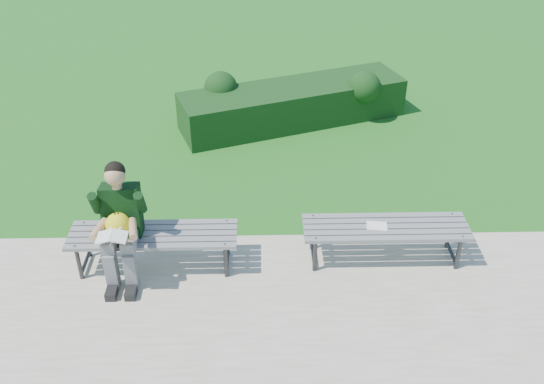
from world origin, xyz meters
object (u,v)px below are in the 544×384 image
hedge (293,102)px  bench_right (385,230)px  paper_sheet (377,226)px  seated_boy (120,220)px  bench_left (153,237)px

hedge → bench_right: (0.84, -3.48, 0.08)m
bench_right → paper_sheet: 0.12m
bench_right → seated_boy: seated_boy is taller
hedge → bench_right: hedge is taller
bench_left → bench_right: size_ratio=1.00×
bench_left → seated_boy: 0.43m
hedge → bench_left: size_ratio=2.03×
bench_left → paper_sheet: bearing=1.8°
bench_left → seated_boy: (-0.30, -0.10, 0.30)m
bench_right → seated_boy: (-2.82, -0.18, 0.30)m
bench_right → paper_sheet: bearing=-180.0°
bench_right → seated_boy: 2.84m
bench_left → seated_boy: seated_boy is taller
bench_right → paper_sheet: (-0.10, -0.00, 0.06)m
bench_left → bench_right: bearing=1.8°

